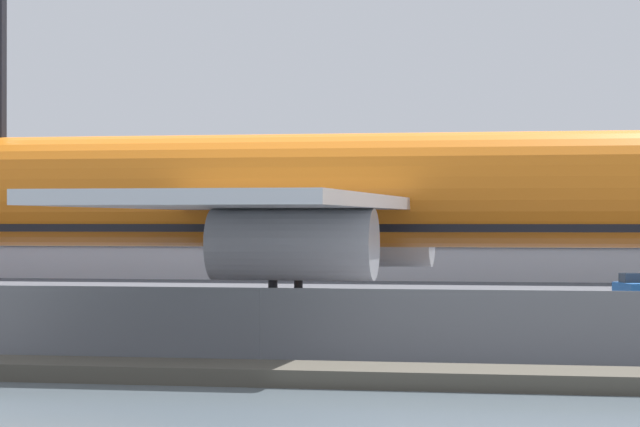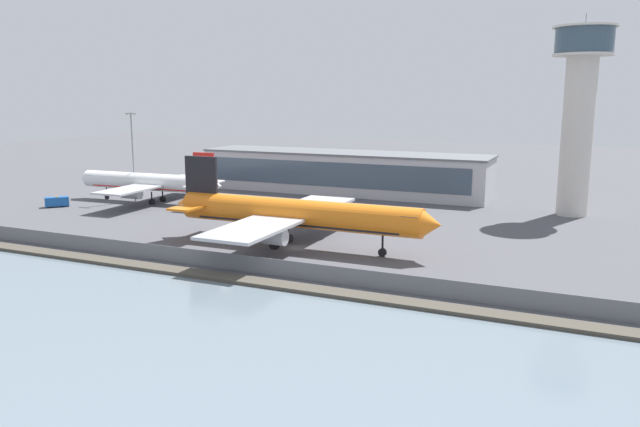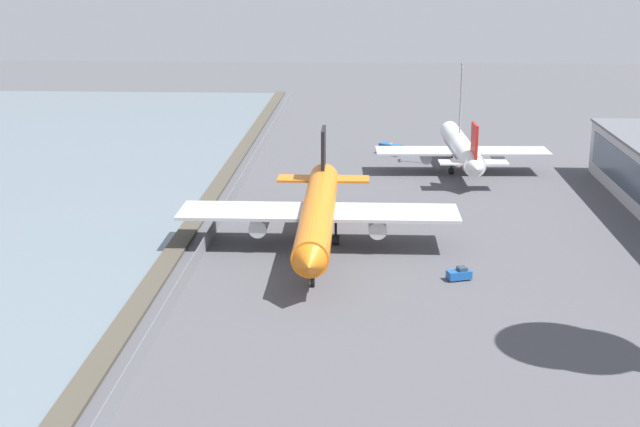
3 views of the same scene
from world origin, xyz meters
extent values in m
plane|color=#4C4C51|center=(0.00, 0.00, 0.00)|extent=(500.00, 500.00, 0.00)
cube|color=#474238|center=(0.00, -20.50, 0.25)|extent=(320.00, 3.00, 0.50)
cube|color=slate|center=(0.00, -16.00, 1.24)|extent=(280.00, 0.08, 2.47)
cylinder|color=slate|center=(0.00, -16.00, 1.24)|extent=(0.10, 0.10, 2.47)
cylinder|color=orange|center=(0.07, 0.53, 5.88)|extent=(43.26, 5.20, 4.80)
cube|color=black|center=(0.07, 0.53, 4.56)|extent=(36.77, 4.18, 0.86)
cube|color=#B7BABF|center=(-2.19, 10.88, 5.28)|extent=(9.70, 20.83, 0.48)
cube|color=#B7BABF|center=(-2.00, -9.87, 5.28)|extent=(9.70, 20.83, 0.48)
cylinder|color=#B7BABF|center=(-0.88, 9.23, 3.72)|extent=(6.07, 2.69, 2.64)
cylinder|color=#B7BABF|center=(-0.72, -8.19, 3.72)|extent=(6.07, 2.69, 2.64)
cylinder|color=black|center=(-2.98, 3.02, 2.08)|extent=(0.38, 0.38, 2.81)
cylinder|color=black|center=(-2.98, 3.02, 0.67)|extent=(1.55, 1.09, 1.54)
cylinder|color=black|center=(-2.93, -2.02, 2.08)|extent=(0.38, 0.38, 2.81)
cylinder|color=black|center=(-2.93, -2.02, 0.67)|extent=(1.55, 1.09, 1.54)
cube|color=#19519E|center=(11.66, 20.10, 0.75)|extent=(2.55, 3.55, 1.11)
cube|color=#283847|center=(11.53, 20.48, 1.55)|extent=(1.57, 1.47, 0.50)
cylinder|color=black|center=(10.70, 20.82, 0.35)|extent=(0.43, 0.73, 0.70)
cylinder|color=black|center=(11.34, 18.95, 0.35)|extent=(0.43, 0.73, 0.70)
cube|color=#B2B2B7|center=(-15.95, 60.33, 5.15)|extent=(76.64, 15.56, 10.29)
cube|color=#3D4C5B|center=(-15.95, 52.47, 5.66)|extent=(70.51, 0.16, 6.17)
cube|color=#5B5E63|center=(-15.95, 60.33, 10.54)|extent=(77.24, 16.16, 0.50)
camera|label=1|loc=(11.42, -62.17, 4.54)|focal=85.00mm
camera|label=2|loc=(45.93, -91.76, 25.41)|focal=35.00mm
camera|label=3|loc=(124.86, 7.56, 41.39)|focal=50.00mm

